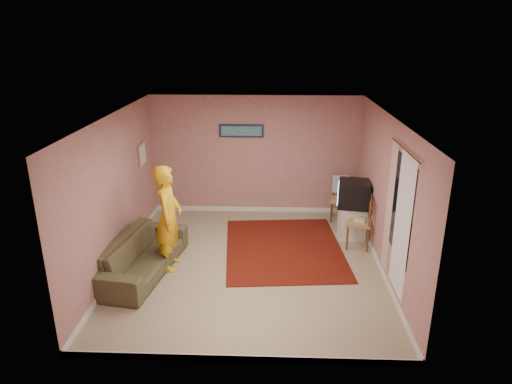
{
  "coord_description": "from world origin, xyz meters",
  "views": [
    {
      "loc": [
        0.37,
        -7.09,
        3.88
      ],
      "look_at": [
        0.08,
        0.6,
        1.14
      ],
      "focal_mm": 32.0,
      "sensor_mm": 36.0,
      "label": 1
    }
  ],
  "objects_px": {
    "chair_a": "(341,195)",
    "chair_b": "(360,216)",
    "tv_cabinet": "(352,222)",
    "crt_tv": "(354,194)",
    "sofa": "(142,255)",
    "person": "(169,218)"
  },
  "relations": [
    {
      "from": "chair_a",
      "to": "sofa",
      "type": "distance_m",
      "value": 4.34
    },
    {
      "from": "tv_cabinet",
      "to": "sofa",
      "type": "distance_m",
      "value": 4.05
    },
    {
      "from": "chair_b",
      "to": "sofa",
      "type": "height_order",
      "value": "chair_b"
    },
    {
      "from": "tv_cabinet",
      "to": "chair_b",
      "type": "relative_size",
      "value": 1.17
    },
    {
      "from": "crt_tv",
      "to": "chair_a",
      "type": "relative_size",
      "value": 1.3
    },
    {
      "from": "tv_cabinet",
      "to": "person",
      "type": "bearing_deg",
      "value": -158.03
    },
    {
      "from": "tv_cabinet",
      "to": "crt_tv",
      "type": "bearing_deg",
      "value": 170.47
    },
    {
      "from": "tv_cabinet",
      "to": "crt_tv",
      "type": "xyz_separation_m",
      "value": [
        -0.01,
        0.0,
        0.58
      ]
    },
    {
      "from": "chair_b",
      "to": "person",
      "type": "relative_size",
      "value": 0.3
    },
    {
      "from": "chair_a",
      "to": "sofa",
      "type": "bearing_deg",
      "value": -136.61
    },
    {
      "from": "chair_b",
      "to": "sofa",
      "type": "distance_m",
      "value": 3.97
    },
    {
      "from": "chair_a",
      "to": "person",
      "type": "height_order",
      "value": "person"
    },
    {
      "from": "chair_b",
      "to": "sofa",
      "type": "bearing_deg",
      "value": -60.48
    },
    {
      "from": "chair_a",
      "to": "crt_tv",
      "type": "bearing_deg",
      "value": -72.25
    },
    {
      "from": "tv_cabinet",
      "to": "person",
      "type": "height_order",
      "value": "person"
    },
    {
      "from": "tv_cabinet",
      "to": "person",
      "type": "xyz_separation_m",
      "value": [
        -3.31,
        -1.33,
        0.59
      ]
    },
    {
      "from": "person",
      "to": "crt_tv",
      "type": "bearing_deg",
      "value": -68.56
    },
    {
      "from": "crt_tv",
      "to": "chair_a",
      "type": "xyz_separation_m",
      "value": [
        -0.1,
        0.82,
        -0.32
      ]
    },
    {
      "from": "tv_cabinet",
      "to": "chair_b",
      "type": "distance_m",
      "value": 0.53
    },
    {
      "from": "tv_cabinet",
      "to": "chair_a",
      "type": "bearing_deg",
      "value": 97.61
    },
    {
      "from": "sofa",
      "to": "crt_tv",
      "type": "bearing_deg",
      "value": -58.39
    },
    {
      "from": "chair_a",
      "to": "chair_b",
      "type": "bearing_deg",
      "value": -72.21
    }
  ]
}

